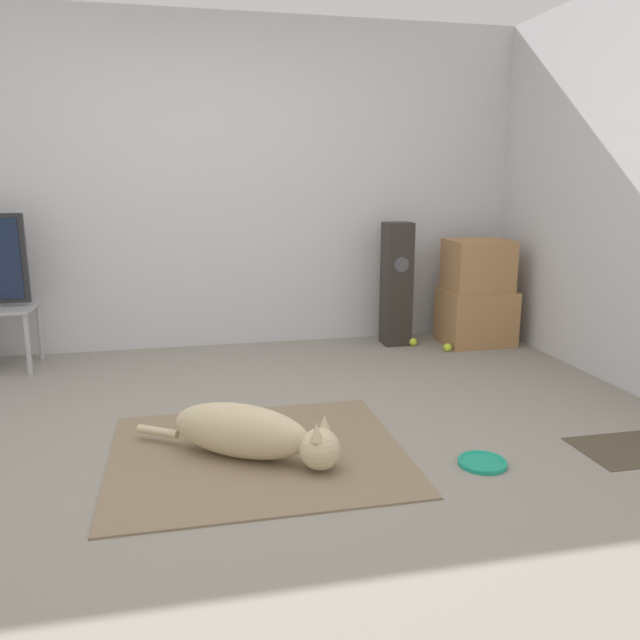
{
  "coord_description": "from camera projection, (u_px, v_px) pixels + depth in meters",
  "views": [
    {
      "loc": [
        -0.16,
        -2.95,
        1.32
      ],
      "look_at": [
        0.67,
        0.84,
        0.45
      ],
      "focal_mm": 35.0,
      "sensor_mm": 36.0,
      "label": 1
    }
  ],
  "objects": [
    {
      "name": "area_rug",
      "position": [
        258.0,
        453.0,
        3.07
      ],
      "size": [
        1.42,
        1.24,
        0.01
      ],
      "color": "#847056",
      "rests_on": "ground_plane"
    },
    {
      "name": "wall_back",
      "position": [
        201.0,
        186.0,
        4.85
      ],
      "size": [
        8.0,
        0.06,
        2.55
      ],
      "color": "silver",
      "rests_on": "ground_plane"
    },
    {
      "name": "cardboard_box_upper",
      "position": [
        478.0,
        265.0,
        5.03
      ],
      "size": [
        0.49,
        0.4,
        0.41
      ],
      "color": "#A87A4C",
      "rests_on": "cardboard_box_lower"
    },
    {
      "name": "tennis_ball_by_boxes",
      "position": [
        447.0,
        347.0,
        4.91
      ],
      "size": [
        0.07,
        0.07,
        0.07
      ],
      "color": "#C6E033",
      "rests_on": "ground_plane"
    },
    {
      "name": "ground_plane",
      "position": [
        226.0,
        449.0,
        3.13
      ],
      "size": [
        12.0,
        12.0,
        0.0
      ],
      "primitive_type": "plane",
      "color": "gray"
    },
    {
      "name": "dog",
      "position": [
        251.0,
        433.0,
        2.98
      ],
      "size": [
        0.95,
        0.66,
        0.26
      ],
      "color": "beige",
      "rests_on": "area_rug"
    },
    {
      "name": "frisbee",
      "position": [
        482.0,
        462.0,
        2.96
      ],
      "size": [
        0.23,
        0.23,
        0.03
      ],
      "color": "#199E7A",
      "rests_on": "ground_plane"
    },
    {
      "name": "floor_speaker",
      "position": [
        396.0,
        284.0,
        5.05
      ],
      "size": [
        0.21,
        0.22,
        1.0
      ],
      "color": "#2D2823",
      "rests_on": "ground_plane"
    },
    {
      "name": "cardboard_box_lower",
      "position": [
        476.0,
        317.0,
        5.13
      ],
      "size": [
        0.55,
        0.45,
        0.44
      ],
      "color": "#A87A4C",
      "rests_on": "ground_plane"
    },
    {
      "name": "tennis_ball_near_speaker",
      "position": [
        413.0,
        342.0,
        5.08
      ],
      "size": [
        0.07,
        0.07,
        0.07
      ],
      "color": "#C6E033",
      "rests_on": "ground_plane"
    }
  ]
}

